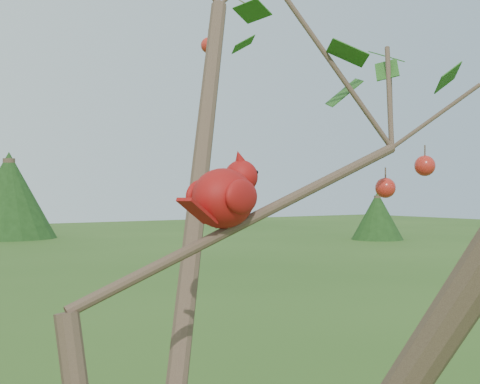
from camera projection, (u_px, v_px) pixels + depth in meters
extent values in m
sphere|color=red|center=(209.00, 45.00, 1.67)|extent=(0.04, 0.04, 0.04)
sphere|color=red|center=(425.00, 166.00, 1.29)|extent=(0.04, 0.04, 0.04)
sphere|color=red|center=(385.00, 188.00, 1.31)|extent=(0.04, 0.04, 0.04)
ellipsoid|color=#A4160E|center=(223.00, 198.00, 1.06)|extent=(0.15, 0.13, 0.10)
sphere|color=#A4160E|center=(241.00, 177.00, 1.11)|extent=(0.07, 0.07, 0.06)
cone|color=#A4160E|center=(240.00, 160.00, 1.10)|extent=(0.05, 0.04, 0.04)
cone|color=#D85914|center=(250.00, 179.00, 1.13)|extent=(0.03, 0.03, 0.02)
ellipsoid|color=black|center=(247.00, 179.00, 1.12)|extent=(0.03, 0.03, 0.03)
cube|color=#A4160E|center=(198.00, 211.00, 1.00)|extent=(0.08, 0.05, 0.04)
ellipsoid|color=#A4160E|center=(203.00, 197.00, 1.08)|extent=(0.09, 0.06, 0.06)
ellipsoid|color=#A4160E|center=(242.00, 197.00, 1.04)|extent=(0.09, 0.06, 0.06)
cylinder|color=#3C2A20|center=(9.00, 198.00, 28.77)|extent=(0.52, 0.52, 3.46)
cone|color=#183412|center=(9.00, 195.00, 28.77)|extent=(4.03, 4.03, 3.74)
cylinder|color=#3C2A20|center=(377.00, 218.00, 28.08)|extent=(0.28, 0.28, 1.86)
cone|color=#183412|center=(377.00, 216.00, 28.08)|extent=(2.17, 2.17, 2.01)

